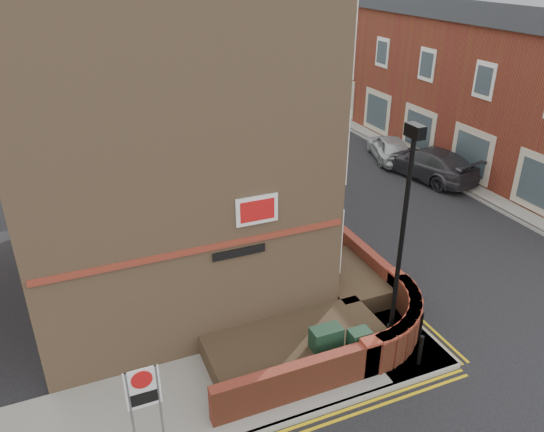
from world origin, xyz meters
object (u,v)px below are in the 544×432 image
(silver_car_near, at_px, (267,159))
(utility_cabinet_large, at_px, (326,347))
(lamppost, at_px, (401,246))
(zone_sign, at_px, (144,395))

(silver_car_near, bearing_deg, utility_cabinet_large, -100.39)
(lamppost, distance_m, silver_car_near, 13.98)
(utility_cabinet_large, xyz_separation_m, zone_sign, (-4.70, -0.80, 0.92))
(zone_sign, bearing_deg, silver_car_near, 58.95)
(utility_cabinet_large, relative_size, zone_sign, 0.55)
(utility_cabinet_large, bearing_deg, zone_sign, -170.31)
(lamppost, bearing_deg, zone_sign, -173.93)
(lamppost, distance_m, utility_cabinet_large, 3.24)
(zone_sign, relative_size, silver_car_near, 0.51)
(zone_sign, height_order, silver_car_near, zone_sign)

